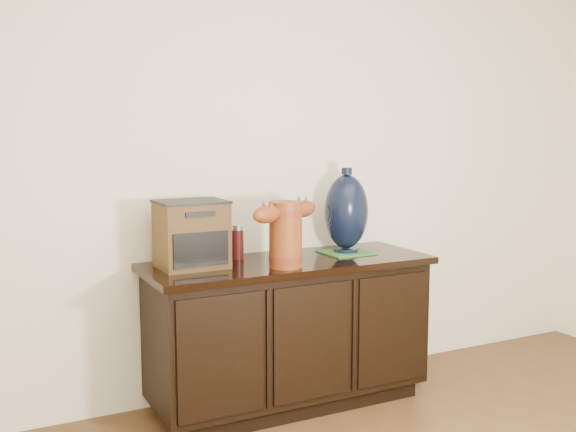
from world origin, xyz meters
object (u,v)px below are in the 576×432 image
sideboard (289,331)px  lamp_base (346,212)px  terracotta_vessel (286,230)px  tv_radio (191,234)px  spray_can (238,242)px

sideboard → lamp_base: lamp_base is taller
sideboard → terracotta_vessel: terracotta_vessel is taller
tv_radio → lamp_base: bearing=-2.1°
sideboard → tv_radio: (-0.49, 0.05, 0.53)m
lamp_base → spray_can: bearing=169.6°
sideboard → terracotta_vessel: bearing=-121.8°
terracotta_vessel → tv_radio: (-0.40, 0.20, -0.02)m
sideboard → terracotta_vessel: size_ratio=3.35×
terracotta_vessel → lamp_base: 0.49m
lamp_base → sideboard: bearing=-174.0°
sideboard → lamp_base: size_ratio=3.25×
sideboard → spray_can: 0.52m
terracotta_vessel → spray_can: terracotta_vessel is taller
tv_radio → spray_can: size_ratio=1.87×
spray_can → sideboard: bearing=-33.6°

